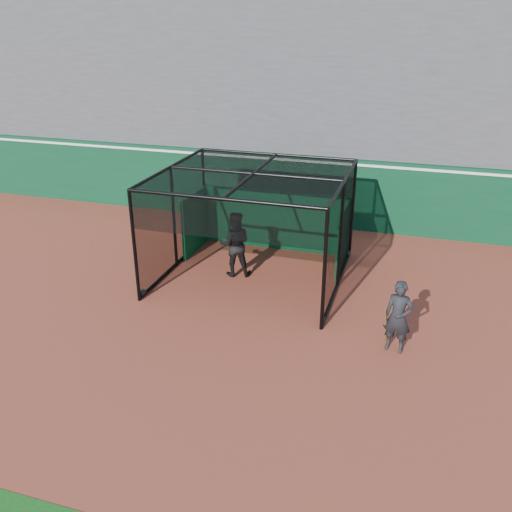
% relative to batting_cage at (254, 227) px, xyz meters
% --- Properties ---
extents(ground, '(120.00, 120.00, 0.00)m').
position_rel_batting_cage_xyz_m(ground, '(0.41, -3.69, -1.52)').
color(ground, brown).
rests_on(ground, ground).
extents(outfield_wall, '(50.00, 0.50, 2.50)m').
position_rel_batting_cage_xyz_m(outfield_wall, '(0.41, 4.81, -0.23)').
color(outfield_wall, '#0A3A20').
rests_on(outfield_wall, ground).
extents(grandstand, '(50.00, 7.85, 8.95)m').
position_rel_batting_cage_xyz_m(grandstand, '(0.41, 8.59, 2.96)').
color(grandstand, '#4C4C4F').
rests_on(grandstand, ground).
extents(batting_cage, '(4.99, 4.78, 3.05)m').
position_rel_batting_cage_xyz_m(batting_cage, '(0.00, 0.00, 0.00)').
color(batting_cage, black).
rests_on(batting_cage, ground).
extents(batter, '(1.11, 0.97, 1.92)m').
position_rel_batting_cage_xyz_m(batter, '(-0.54, -0.09, -0.56)').
color(batter, black).
rests_on(batter, ground).
extents(on_deck_player, '(0.68, 0.50, 1.69)m').
position_rel_batting_cage_xyz_m(on_deck_player, '(4.20, -2.76, -0.68)').
color(on_deck_player, black).
rests_on(on_deck_player, ground).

